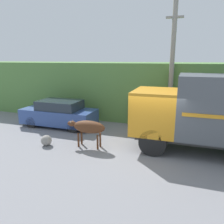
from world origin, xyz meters
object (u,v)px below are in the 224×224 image
(utility_pole, at_px, (172,67))
(roadside_rock, at_px, (46,140))
(cargo_truck, at_px, (213,112))
(brown_cow, at_px, (88,127))
(parked_suv, at_px, (59,114))
(pedestrian_on_hill, at_px, (132,111))

(utility_pole, bearing_deg, roadside_rock, -139.50)
(cargo_truck, height_order, brown_cow, cargo_truck)
(utility_pole, distance_m, roadside_rock, 7.53)
(parked_suv, bearing_deg, cargo_truck, -12.62)
(pedestrian_on_hill, bearing_deg, utility_pole, 163.97)
(parked_suv, bearing_deg, roadside_rock, -73.07)
(brown_cow, xyz_separation_m, pedestrian_on_hill, (1.13, 3.83, -0.01))
(parked_suv, relative_size, pedestrian_on_hill, 2.69)
(brown_cow, distance_m, pedestrian_on_hill, 3.99)
(brown_cow, relative_size, roadside_rock, 3.73)
(parked_suv, height_order, utility_pole, utility_pole)
(cargo_truck, height_order, utility_pole, utility_pole)
(brown_cow, xyz_separation_m, utility_pole, (3.24, 3.88, 2.60))
(roadside_rock, bearing_deg, utility_pole, 40.50)
(cargo_truck, distance_m, brown_cow, 5.37)
(pedestrian_on_hill, bearing_deg, roadside_rock, 37.60)
(cargo_truck, bearing_deg, parked_suv, 169.14)
(utility_pole, bearing_deg, pedestrian_on_hill, -178.60)
(cargo_truck, bearing_deg, brown_cow, -170.90)
(cargo_truck, relative_size, utility_pole, 0.92)
(cargo_truck, xyz_separation_m, roadside_rock, (-7.11, -1.53, -1.59))
(parked_suv, height_order, pedestrian_on_hill, pedestrian_on_hill)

